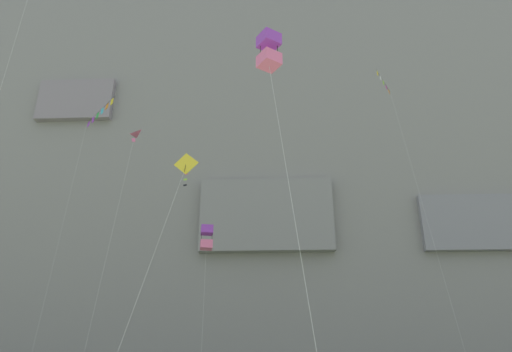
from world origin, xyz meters
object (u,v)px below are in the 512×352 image
object	(u,v)px
kite_box_near_cliff	(207,238)
kite_delta_upper_left	(127,147)
kite_diamond_low_left	(183,173)
kite_box_upper_mid	(269,51)
kite_banner_far_left	(392,109)
kite_banner_low_center	(98,120)

from	to	relation	value
kite_box_near_cliff	kite_delta_upper_left	distance (m)	10.65
kite_box_near_cliff	kite_diamond_low_left	size ratio (longest dim) A/B	1.05
kite_box_upper_mid	kite_box_near_cliff	distance (m)	21.45
kite_box_near_cliff	kite_banner_far_left	world-z (taller)	kite_banner_far_left
kite_banner_low_center	kite_diamond_low_left	distance (m)	30.20
kite_box_upper_mid	kite_banner_low_center	distance (m)	34.89
kite_delta_upper_left	kite_banner_far_left	distance (m)	26.86
kite_banner_far_left	kite_box_near_cliff	bearing A→B (deg)	-163.69
kite_banner_low_center	kite_delta_upper_left	size ratio (longest dim) A/B	1.33
kite_box_upper_mid	kite_banner_far_left	distance (m)	31.38
kite_delta_upper_left	kite_banner_low_center	bearing A→B (deg)	129.79
kite_box_near_cliff	kite_delta_upper_left	size ratio (longest dim) A/B	0.65
kite_box_near_cliff	kite_box_upper_mid	bearing A→B (deg)	-75.13
kite_box_near_cliff	kite_banner_far_left	distance (m)	24.07
kite_banner_low_center	kite_banner_far_left	distance (m)	31.12
kite_diamond_low_left	kite_delta_upper_left	bearing A→B (deg)	119.46
kite_diamond_low_left	kite_banner_far_left	bearing A→B (deg)	50.17
kite_delta_upper_left	kite_banner_far_left	world-z (taller)	kite_banner_far_left
kite_box_upper_mid	kite_banner_far_left	bearing A→B (deg)	64.26
kite_box_upper_mid	kite_box_near_cliff	size ratio (longest dim) A/B	1.16
kite_box_upper_mid	kite_delta_upper_left	xyz separation A→B (m)	(-12.54, 19.30, 5.41)
kite_delta_upper_left	kite_banner_far_left	bearing A→B (deg)	14.67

